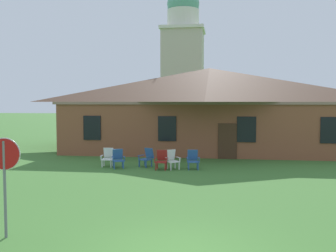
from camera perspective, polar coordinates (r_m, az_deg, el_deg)
brick_building at (r=27.88m, az=6.10°, el=2.69°), size 19.41×10.40×5.76m
dome_tower at (r=47.55m, az=2.23°, el=9.36°), size 5.18×5.18×17.92m
stop_sign at (r=10.34m, az=-22.99°, el=-5.54°), size 0.80×0.15×2.49m
lawn_chair_by_porch at (r=20.43m, az=-8.85°, el=-4.51°), size 0.68×0.71×0.96m
lawn_chair_near_door at (r=19.85m, az=-7.37°, el=-4.73°), size 0.78×0.83×0.96m
lawn_chair_left_end at (r=20.14m, az=-3.12°, el=-4.59°), size 0.83×0.86×0.96m
lawn_chair_middle at (r=19.30m, az=-0.95°, el=-4.94°), size 0.64×0.67×0.96m
lawn_chair_right_end at (r=19.42m, az=0.58°, el=-4.89°), size 0.85×0.87×0.96m
lawn_chair_far_side at (r=19.42m, az=3.69°, el=-4.90°), size 0.70×0.74×0.96m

